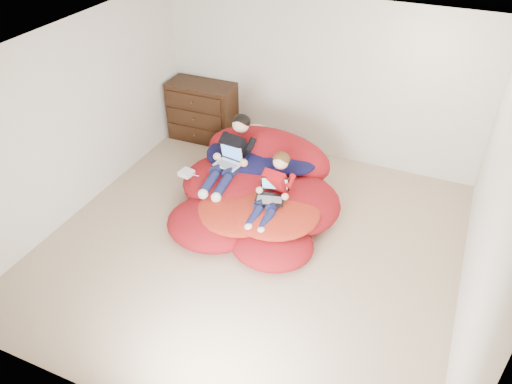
% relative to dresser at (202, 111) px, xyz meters
% --- Properties ---
extents(room_shell, '(5.10, 5.10, 2.77)m').
position_rel_dresser_xyz_m(room_shell, '(1.90, -2.21, -0.27)').
color(room_shell, tan).
rests_on(room_shell, ground).
extents(dresser, '(1.11, 0.62, 0.98)m').
position_rel_dresser_xyz_m(dresser, '(0.00, 0.00, 0.00)').
color(dresser, black).
rests_on(dresser, ground).
extents(beanbag_pile, '(2.32, 2.42, 0.89)m').
position_rel_dresser_xyz_m(beanbag_pile, '(1.63, -1.43, -0.22)').
color(beanbag_pile, '#A4121A').
rests_on(beanbag_pile, ground).
extents(cream_pillow, '(0.45, 0.29, 0.29)m').
position_rel_dresser_xyz_m(cream_pillow, '(1.25, -0.56, 0.13)').
color(cream_pillow, beige).
rests_on(cream_pillow, beanbag_pile).
extents(older_boy, '(0.39, 1.20, 0.78)m').
position_rel_dresser_xyz_m(older_boy, '(1.19, -1.30, 0.21)').
color(older_boy, black).
rests_on(older_boy, beanbag_pile).
extents(younger_boy, '(0.34, 1.01, 0.68)m').
position_rel_dresser_xyz_m(younger_boy, '(1.99, -1.75, 0.13)').
color(younger_boy, '#B30F15').
rests_on(younger_boy, beanbag_pile).
extents(laptop_white, '(0.37, 0.33, 0.25)m').
position_rel_dresser_xyz_m(laptop_white, '(1.19, -1.40, 0.15)').
color(laptop_white, white).
rests_on(laptop_white, older_boy).
extents(laptop_black, '(0.42, 0.44, 0.26)m').
position_rel_dresser_xyz_m(laptop_black, '(1.99, -1.80, 0.07)').
color(laptop_black, black).
rests_on(laptop_black, younger_boy).
extents(power_adapter, '(0.20, 0.20, 0.07)m').
position_rel_dresser_xyz_m(power_adapter, '(0.65, -1.66, -0.07)').
color(power_adapter, white).
rests_on(power_adapter, beanbag_pile).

